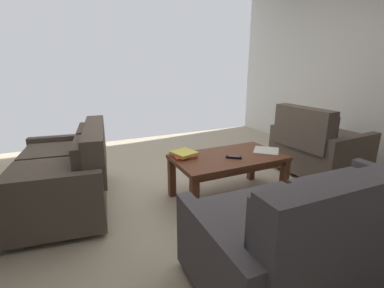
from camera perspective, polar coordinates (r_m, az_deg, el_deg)
name	(u,v)px	position (r m, az deg, el deg)	size (l,w,h in m)	color
ground_plane	(195,198)	(3.03, 0.62, -11.11)	(5.28, 5.33, 0.01)	#B7A88E
wall_left	(372,68)	(4.52, 33.37, 13.18)	(0.12, 5.33, 2.69)	silver
sofa_main	(330,227)	(2.09, 26.93, -15.26)	(1.82, 0.90, 0.87)	black
loveseat_near	(67,173)	(2.98, -24.58, -5.60)	(1.01, 1.47, 0.82)	black
coffee_table	(228,162)	(2.90, 7.53, -3.76)	(1.15, 0.65, 0.47)	brown
armchair_side	(317,147)	(3.85, 24.62, -0.51)	(0.92, 1.00, 0.90)	black
book_stack	(184,154)	(2.82, -1.74, -2.11)	(0.27, 0.28, 0.05)	#C63833
tv_remote	(234,157)	(2.81, 8.71, -2.76)	(0.15, 0.14, 0.02)	black
loose_magazine	(266,150)	(3.12, 15.24, -1.30)	(0.26, 0.27, 0.01)	silver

